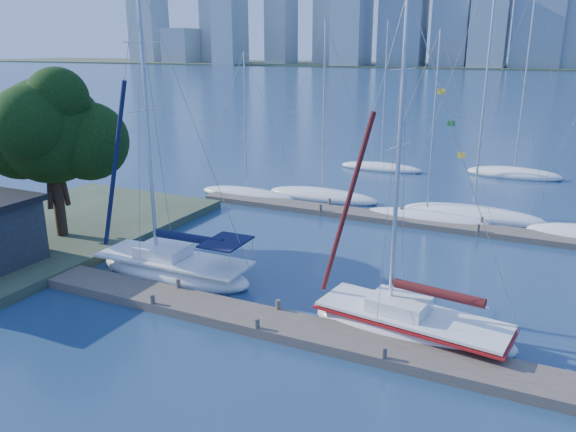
% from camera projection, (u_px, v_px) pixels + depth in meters
% --- Properties ---
extents(ground, '(700.00, 700.00, 0.00)m').
position_uv_depth(ground, '(268.00, 327.00, 22.41)').
color(ground, navy).
rests_on(ground, ground).
extents(near_dock, '(26.00, 2.00, 0.40)m').
position_uv_depth(near_dock, '(268.00, 323.00, 22.36)').
color(near_dock, '#4B4137').
rests_on(near_dock, ground).
extents(far_dock, '(30.00, 1.80, 0.36)m').
position_uv_depth(far_dock, '(413.00, 221.00, 35.35)').
color(far_dock, '#4B4137').
rests_on(far_dock, ground).
extents(shore, '(12.00, 22.00, 0.50)m').
position_uv_depth(shore, '(28.00, 239.00, 31.95)').
color(shore, '#38472D').
rests_on(shore, ground).
extents(far_shore, '(800.00, 100.00, 1.50)m').
position_uv_depth(far_shore, '(545.00, 67.00, 298.71)').
color(far_shore, '#38472D').
rests_on(far_shore, ground).
extents(tree, '(7.59, 6.91, 9.79)m').
position_uv_depth(tree, '(50.00, 129.00, 30.05)').
color(tree, black).
rests_on(tree, ground).
extents(sailboat_navy, '(8.36, 2.87, 14.32)m').
position_uv_depth(sailboat_navy, '(173.00, 254.00, 27.01)').
color(sailboat_navy, white).
rests_on(sailboat_navy, ground).
extents(sailboat_maroon, '(8.11, 3.55, 13.11)m').
position_uv_depth(sailboat_maroon, '(412.00, 310.00, 21.52)').
color(sailboat_maroon, white).
rests_on(sailboat_maroon, ground).
extents(bg_boat_0, '(7.87, 4.08, 10.73)m').
position_uv_depth(bg_boat_0, '(247.00, 194.00, 41.72)').
color(bg_boat_0, white).
rests_on(bg_boat_0, ground).
extents(bg_boat_1, '(8.72, 3.57, 12.88)m').
position_uv_depth(bg_boat_1, '(322.00, 195.00, 41.19)').
color(bg_boat_1, white).
rests_on(bg_boat_1, ground).
extents(bg_boat_2, '(8.33, 3.48, 12.03)m').
position_uv_depth(bg_boat_2, '(427.00, 218.00, 35.89)').
color(bg_boat_2, white).
rests_on(bg_boat_2, ground).
extents(bg_boat_3, '(9.25, 5.95, 16.61)m').
position_uv_depth(bg_boat_3, '(473.00, 214.00, 36.47)').
color(bg_boat_3, white).
rests_on(bg_boat_3, ground).
extents(bg_boat_6, '(7.72, 4.47, 13.22)m').
position_uv_depth(bg_boat_6, '(381.00, 167.00, 50.85)').
color(bg_boat_6, white).
rests_on(bg_boat_6, ground).
extents(bg_boat_7, '(7.90, 2.95, 16.28)m').
position_uv_depth(bg_boat_7, '(514.00, 173.00, 48.11)').
color(bg_boat_7, white).
rests_on(bg_boat_7, ground).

